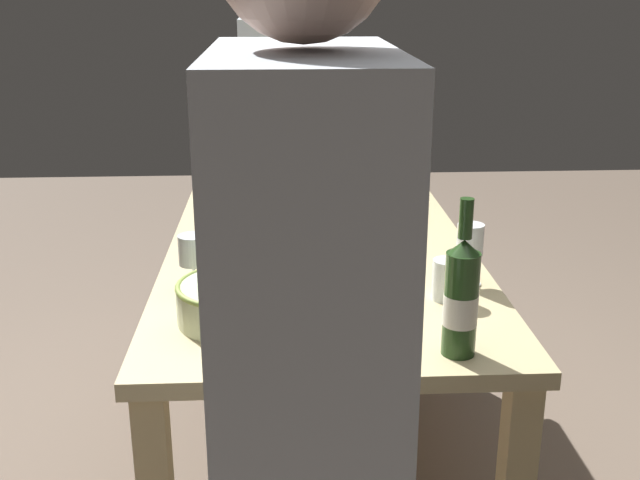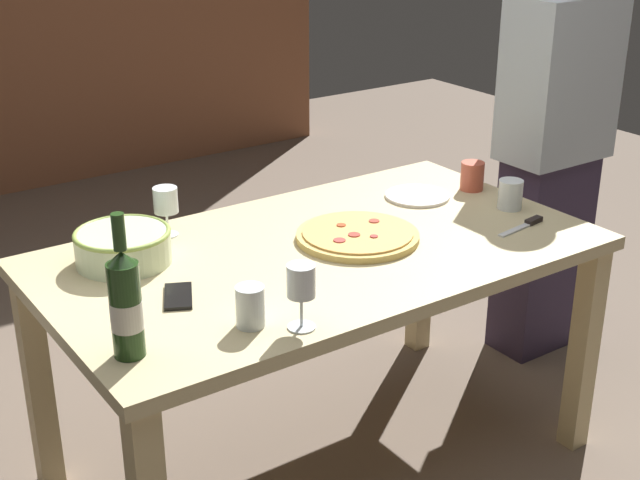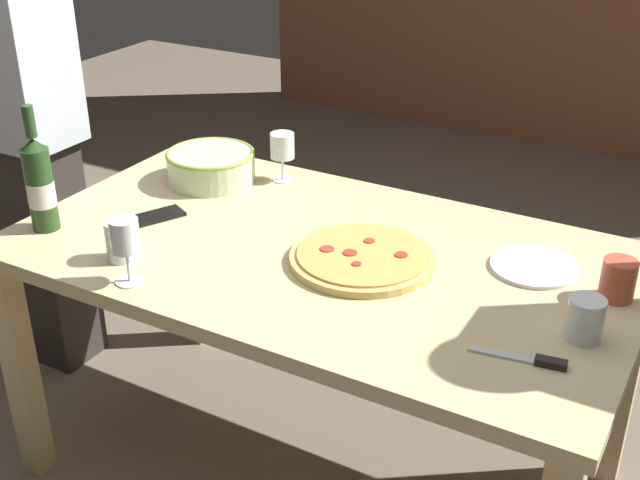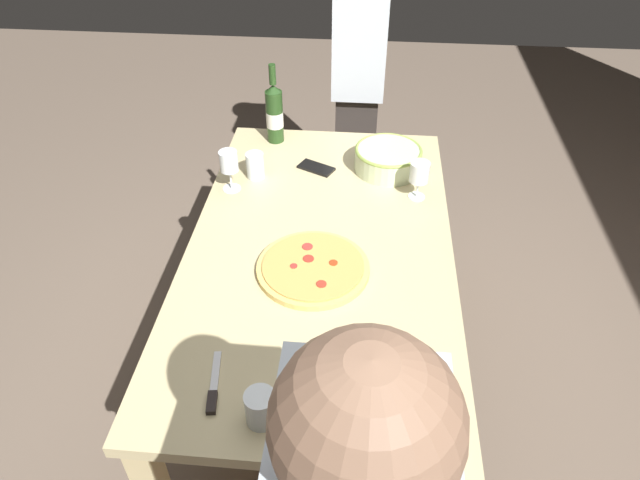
{
  "view_description": "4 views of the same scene",
  "coord_description": "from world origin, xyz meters",
  "px_view_note": "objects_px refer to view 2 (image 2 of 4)",
  "views": [
    {
      "loc": [
        -2.17,
        0.12,
        1.51
      ],
      "look_at": [
        0.0,
        0.0,
        0.77
      ],
      "focal_mm": 43.33,
      "sensor_mm": 36.0,
      "label": 1
    },
    {
      "loc": [
        -1.35,
        -1.94,
        1.77
      ],
      "look_at": [
        0.0,
        0.0,
        0.77
      ],
      "focal_mm": 49.96,
      "sensor_mm": 36.0,
      "label": 2
    },
    {
      "loc": [
        0.91,
        -1.62,
        1.72
      ],
      "look_at": [
        0.0,
        0.0,
        0.77
      ],
      "focal_mm": 45.82,
      "sensor_mm": 36.0,
      "label": 3
    },
    {
      "loc": [
        1.49,
        0.14,
        2.0
      ],
      "look_at": [
        0.0,
        0.0,
        0.77
      ],
      "focal_mm": 32.14,
      "sensor_mm": 36.0,
      "label": 4
    }
  ],
  "objects_px": {
    "wine_glass_by_bottle": "(166,202)",
    "cup_ceramic": "(472,176)",
    "cup_spare": "(510,194)",
    "wine_glass_near_pizza": "(301,285)",
    "person_guest_left": "(552,152)",
    "serving_bowl": "(123,245)",
    "wine_bottle": "(126,303)",
    "pizza": "(358,235)",
    "cell_phone": "(178,296)",
    "side_plate": "(417,196)",
    "pizza_knife": "(526,224)",
    "dining_table": "(320,277)",
    "cup_amber": "(250,306)"
  },
  "relations": [
    {
      "from": "wine_glass_by_bottle",
      "to": "cup_spare",
      "type": "height_order",
      "value": "wine_glass_by_bottle"
    },
    {
      "from": "serving_bowl",
      "to": "wine_glass_near_pizza",
      "type": "bearing_deg",
      "value": -71.86
    },
    {
      "from": "pizza_knife",
      "to": "dining_table",
      "type": "bearing_deg",
      "value": 160.12
    },
    {
      "from": "serving_bowl",
      "to": "cup_spare",
      "type": "relative_size",
      "value": 2.81
    },
    {
      "from": "cup_ceramic",
      "to": "cell_phone",
      "type": "relative_size",
      "value": 0.67
    },
    {
      "from": "serving_bowl",
      "to": "pizza_knife",
      "type": "bearing_deg",
      "value": -21.85
    },
    {
      "from": "cup_amber",
      "to": "cup_spare",
      "type": "height_order",
      "value": "cup_amber"
    },
    {
      "from": "cup_amber",
      "to": "pizza",
      "type": "bearing_deg",
      "value": 27.87
    },
    {
      "from": "pizza",
      "to": "cell_phone",
      "type": "xyz_separation_m",
      "value": [
        -0.61,
        -0.05,
        -0.01
      ]
    },
    {
      "from": "wine_glass_by_bottle",
      "to": "person_guest_left",
      "type": "height_order",
      "value": "person_guest_left"
    },
    {
      "from": "pizza_knife",
      "to": "person_guest_left",
      "type": "bearing_deg",
      "value": 35.2
    },
    {
      "from": "cup_spare",
      "to": "cell_phone",
      "type": "bearing_deg",
      "value": 178.81
    },
    {
      "from": "dining_table",
      "to": "cup_amber",
      "type": "distance_m",
      "value": 0.52
    },
    {
      "from": "wine_glass_near_pizza",
      "to": "cup_ceramic",
      "type": "height_order",
      "value": "wine_glass_near_pizza"
    },
    {
      "from": "cup_amber",
      "to": "cup_ceramic",
      "type": "xyz_separation_m",
      "value": [
        1.12,
        0.41,
        -0.0
      ]
    },
    {
      "from": "serving_bowl",
      "to": "wine_glass_near_pizza",
      "type": "height_order",
      "value": "wine_glass_near_pizza"
    },
    {
      "from": "dining_table",
      "to": "cup_spare",
      "type": "xyz_separation_m",
      "value": [
        0.69,
        -0.08,
        0.14
      ]
    },
    {
      "from": "pizza_knife",
      "to": "serving_bowl",
      "type": "bearing_deg",
      "value": 158.15
    },
    {
      "from": "cup_ceramic",
      "to": "cup_spare",
      "type": "distance_m",
      "value": 0.2
    },
    {
      "from": "wine_glass_near_pizza",
      "to": "person_guest_left",
      "type": "height_order",
      "value": "person_guest_left"
    },
    {
      "from": "side_plate",
      "to": "cell_phone",
      "type": "height_order",
      "value": "same"
    },
    {
      "from": "dining_table",
      "to": "wine_glass_by_bottle",
      "type": "bearing_deg",
      "value": 133.4
    },
    {
      "from": "dining_table",
      "to": "pizza",
      "type": "height_order",
      "value": "pizza"
    },
    {
      "from": "side_plate",
      "to": "person_guest_left",
      "type": "xyz_separation_m",
      "value": [
        0.64,
        -0.01,
        0.04
      ]
    },
    {
      "from": "serving_bowl",
      "to": "cup_amber",
      "type": "bearing_deg",
      "value": -78.95
    },
    {
      "from": "pizza",
      "to": "wine_bottle",
      "type": "height_order",
      "value": "wine_bottle"
    },
    {
      "from": "wine_bottle",
      "to": "wine_glass_near_pizza",
      "type": "distance_m",
      "value": 0.41
    },
    {
      "from": "serving_bowl",
      "to": "wine_glass_by_bottle",
      "type": "bearing_deg",
      "value": 30.77
    },
    {
      "from": "wine_glass_by_bottle",
      "to": "cup_spare",
      "type": "bearing_deg",
      "value": -22.77
    },
    {
      "from": "cup_ceramic",
      "to": "dining_table",
      "type": "bearing_deg",
      "value": -170.49
    },
    {
      "from": "wine_glass_near_pizza",
      "to": "cup_spare",
      "type": "distance_m",
      "value": 1.04
    },
    {
      "from": "wine_glass_by_bottle",
      "to": "cup_ceramic",
      "type": "xyz_separation_m",
      "value": [
        1.03,
        -0.22,
        -0.06
      ]
    },
    {
      "from": "wine_bottle",
      "to": "wine_glass_near_pizza",
      "type": "height_order",
      "value": "wine_bottle"
    },
    {
      "from": "pizza",
      "to": "wine_bottle",
      "type": "distance_m",
      "value": 0.87
    },
    {
      "from": "serving_bowl",
      "to": "wine_bottle",
      "type": "distance_m",
      "value": 0.53
    },
    {
      "from": "wine_bottle",
      "to": "wine_glass_near_pizza",
      "type": "xyz_separation_m",
      "value": [
        0.39,
        -0.11,
        -0.02
      ]
    },
    {
      "from": "cup_ceramic",
      "to": "wine_glass_near_pizza",
      "type": "bearing_deg",
      "value": -154.38
    },
    {
      "from": "cell_phone",
      "to": "serving_bowl",
      "type": "bearing_deg",
      "value": 120.97
    },
    {
      "from": "cup_spare",
      "to": "person_guest_left",
      "type": "distance_m",
      "value": 0.52
    },
    {
      "from": "pizza",
      "to": "wine_glass_near_pizza",
      "type": "height_order",
      "value": "wine_glass_near_pizza"
    },
    {
      "from": "dining_table",
      "to": "person_guest_left",
      "type": "xyz_separation_m",
      "value": [
        1.15,
        0.15,
        0.14
      ]
    },
    {
      "from": "cup_ceramic",
      "to": "side_plate",
      "type": "relative_size",
      "value": 0.45
    },
    {
      "from": "cup_amber",
      "to": "cup_spare",
      "type": "xyz_separation_m",
      "value": [
        1.09,
        0.21,
        -0.0
      ]
    },
    {
      "from": "wine_glass_by_bottle",
      "to": "cell_phone",
      "type": "height_order",
      "value": "wine_glass_by_bottle"
    },
    {
      "from": "wine_bottle",
      "to": "serving_bowl",
      "type": "bearing_deg",
      "value": 68.18
    },
    {
      "from": "wine_bottle",
      "to": "person_guest_left",
      "type": "relative_size",
      "value": 0.22
    },
    {
      "from": "dining_table",
      "to": "wine_glass_near_pizza",
      "type": "xyz_separation_m",
      "value": [
        -0.31,
        -0.37,
        0.21
      ]
    },
    {
      "from": "cup_amber",
      "to": "side_plate",
      "type": "bearing_deg",
      "value": 26.62
    },
    {
      "from": "dining_table",
      "to": "wine_bottle",
      "type": "relative_size",
      "value": 4.66
    },
    {
      "from": "pizza",
      "to": "cup_spare",
      "type": "height_order",
      "value": "cup_spare"
    }
  ]
}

